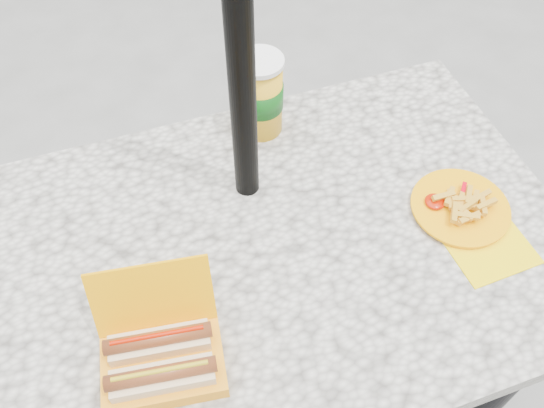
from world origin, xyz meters
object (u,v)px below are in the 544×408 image
object	(u,v)px
hotdog_box	(162,358)
fries_plate	(462,210)
umbrella_pole	(240,54)
soda_cup	(260,95)

from	to	relation	value
hotdog_box	fries_plate	xyz separation A→B (m)	(0.65, 0.12, -0.03)
umbrella_pole	soda_cup	bearing A→B (deg)	62.18
fries_plate	hotdog_box	bearing A→B (deg)	-169.52
fries_plate	soda_cup	world-z (taller)	soda_cup
umbrella_pole	fries_plate	world-z (taller)	umbrella_pole
fries_plate	soda_cup	distance (m)	0.49
soda_cup	fries_plate	bearing A→B (deg)	-50.17
hotdog_box	soda_cup	world-z (taller)	soda_cup
umbrella_pole	hotdog_box	world-z (taller)	umbrella_pole
hotdog_box	soda_cup	size ratio (longest dim) A/B	1.17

